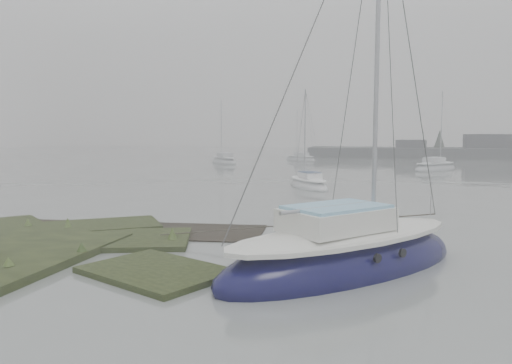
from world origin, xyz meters
name	(u,v)px	position (x,y,z in m)	size (l,w,h in m)	color
ground	(308,174)	(0.00, 30.00, 0.00)	(160.00, 160.00, 0.00)	slate
sailboat_main	(345,257)	(5.07, 0.99, 0.34)	(7.11, 7.61, 11.08)	#0B0A33
sailboat_white	(308,185)	(1.49, 19.76, 0.21)	(3.86, 4.92, 6.79)	silver
sailboat_far_a	(224,161)	(-11.41, 42.59, 0.24)	(4.99, 5.38, 7.81)	#ABB2B5
sailboat_far_b	(435,168)	(10.93, 37.37, 0.25)	(5.04, 5.50, 7.95)	#A0A5AA
sailboat_far_c	(300,159)	(-3.73, 49.85, 0.21)	(4.83, 4.09, 6.79)	#B3B7BC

